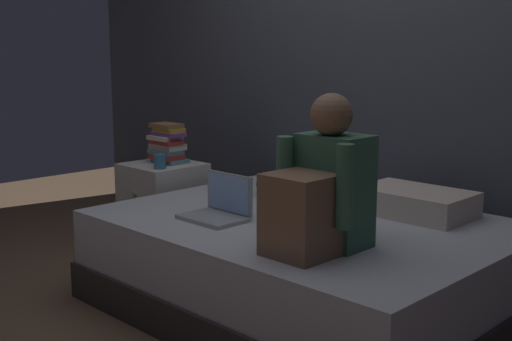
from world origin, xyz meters
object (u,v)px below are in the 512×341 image
at_px(person_sitting, 321,191).
at_px(mug, 160,161).
at_px(clothes_pile, 280,184).
at_px(nightstand, 164,208).
at_px(pillow, 415,202).
at_px(laptop, 219,208).
at_px(bed, 305,265).
at_px(book_stack, 167,144).

relative_size(person_sitting, mug, 7.28).
relative_size(person_sitting, clothes_pile, 2.14).
distance_m(nightstand, clothes_pile, 0.88).
height_order(person_sitting, pillow, person_sitting).
relative_size(nightstand, pillow, 1.04).
bearing_deg(laptop, bed, 44.77).
height_order(person_sitting, mug, person_sitting).
bearing_deg(book_stack, mug, -50.45).
xyz_separation_m(pillow, book_stack, (-1.65, -0.30, 0.16)).
height_order(nightstand, mug, mug).
distance_m(bed, clothes_pile, 0.66).
bearing_deg(laptop, book_stack, 155.52).
bearing_deg(clothes_pile, person_sitting, -38.28).
height_order(bed, clothes_pile, clothes_pile).
xyz_separation_m(bed, laptop, (-0.31, -0.30, 0.30)).
bearing_deg(mug, nightstand, 137.31).
relative_size(bed, mug, 22.22).
height_order(nightstand, pillow, pillow).
height_order(bed, book_stack, book_stack).
bearing_deg(clothes_pile, bed, -34.30).
xyz_separation_m(person_sitting, book_stack, (-1.68, 0.50, -0.02)).
bearing_deg(laptop, clothes_pile, 105.75).
height_order(laptop, mug, laptop).
bearing_deg(book_stack, clothes_pile, 12.24).
relative_size(bed, person_sitting, 3.05).
bearing_deg(bed, clothes_pile, 145.70).
relative_size(book_stack, mug, 2.83).
xyz_separation_m(person_sitting, pillow, (-0.03, 0.80, -0.19)).
distance_m(laptop, book_stack, 1.11).
distance_m(person_sitting, mug, 1.58).
bearing_deg(mug, person_sitting, -12.08).
xyz_separation_m(person_sitting, mug, (-1.54, 0.33, -0.10)).
relative_size(laptop, mug, 3.56).
bearing_deg(laptop, pillow, 49.39).
distance_m(book_stack, mug, 0.23).
xyz_separation_m(person_sitting, laptop, (-0.68, 0.04, -0.20)).
bearing_deg(bed, laptop, -135.23).
height_order(bed, laptop, laptop).
relative_size(nightstand, laptop, 1.81).
bearing_deg(person_sitting, clothes_pile, 141.72).
relative_size(mug, clothes_pile, 0.29).
xyz_separation_m(bed, mug, (-1.17, -0.02, 0.39)).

